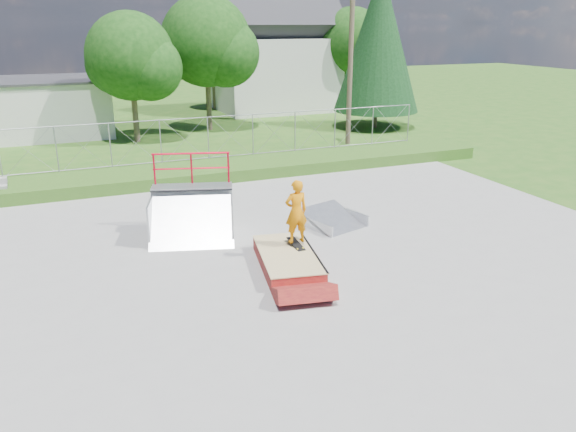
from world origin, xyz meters
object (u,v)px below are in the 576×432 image
(skater, at_px, (296,214))
(grind_box, at_px, (287,261))
(flat_bank_ramp, at_px, (333,219))
(quarter_pipe, at_px, (191,201))

(skater, bearing_deg, grind_box, 42.88)
(grind_box, xyz_separation_m, skater, (0.39, 0.37, 1.10))
(flat_bank_ramp, bearing_deg, skater, -153.08)
(quarter_pipe, distance_m, skater, 3.38)
(grind_box, distance_m, skater, 1.22)
(flat_bank_ramp, height_order, skater, skater)
(grind_box, height_order, quarter_pipe, quarter_pipe)
(grind_box, distance_m, flat_bank_ramp, 3.46)
(quarter_pipe, distance_m, flat_bank_ramp, 4.43)
(flat_bank_ramp, xyz_separation_m, skater, (-2.11, -2.03, 1.07))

